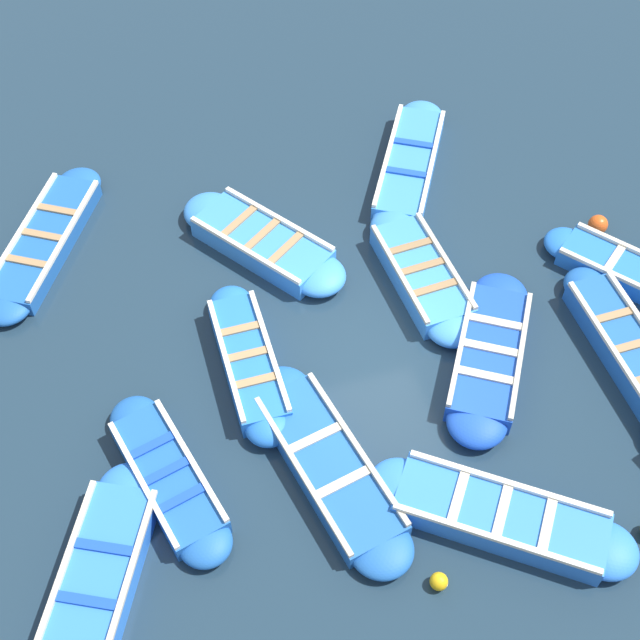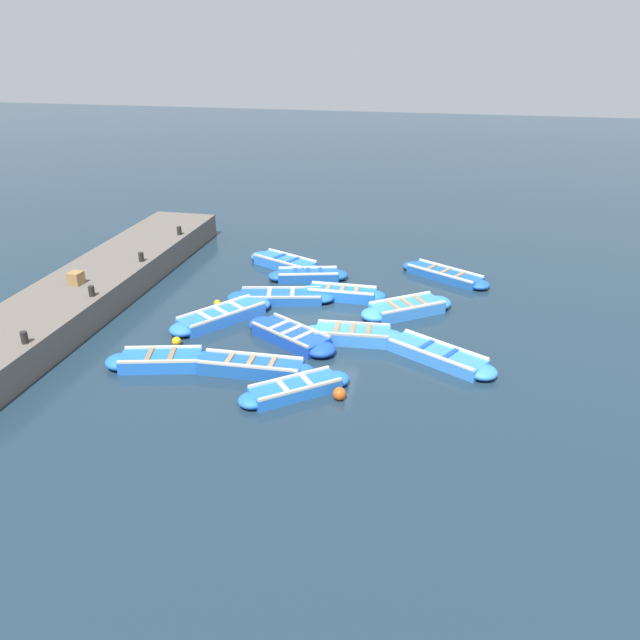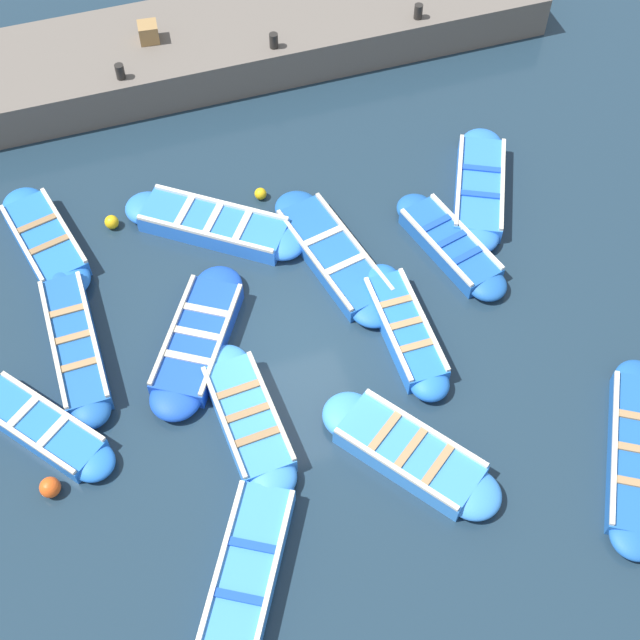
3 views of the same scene
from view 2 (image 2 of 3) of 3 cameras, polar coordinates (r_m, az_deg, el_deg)
The scene contains 23 objects.
ground_plane at distance 21.14m, azimuth -0.05°, elevation -0.08°, with size 120.00×120.00×0.00m, color #1C303F.
boat_alongside at distance 18.88m, azimuth 10.66°, elevation -3.18°, with size 3.77×2.63×0.42m.
boat_tucked at distance 22.65m, azimuth -3.59°, elevation 2.10°, with size 4.01×1.75×0.39m.
boat_bow_out at distance 21.79m, azimuth 7.95°, elevation 1.05°, with size 3.36×2.81×0.47m.
boat_drifting at distance 24.61m, azimuth -1.09°, elevation 4.09°, with size 3.24×1.56×0.42m.
boat_broadside at distance 19.73m, azimuth 2.99°, elevation -1.39°, with size 3.31×1.12×0.46m.
boat_outer_right at distance 21.28m, azimuth -8.96°, elevation 0.35°, with size 3.00×3.68×0.45m.
boat_outer_left at distance 25.98m, azimuth -3.20°, elevation 5.23°, with size 3.62×2.36×0.44m.
boat_far_corner at distance 16.91m, azimuth -2.28°, elevation -6.33°, with size 2.99×2.61×0.40m.
boat_inner_gap at distance 17.99m, azimuth -6.33°, elevation -4.29°, with size 3.76×0.88×0.46m.
boat_near_quay at distance 22.83m, azimuth 2.04°, elevation 2.42°, with size 3.22×0.80×0.46m.
boat_end_of_row at distance 18.80m, azimuth -14.33°, elevation -3.63°, with size 3.35×1.66×0.45m.
boat_centre at distance 25.22m, azimuth 11.33°, elevation 4.07°, with size 3.77×2.66×0.38m.
boat_stern_in at distance 19.69m, azimuth -2.70°, elevation -1.46°, with size 3.51×2.63×0.45m.
quay_wall at distance 24.05m, azimuth -20.10°, elevation 2.79°, with size 2.94×17.11×0.98m.
bollard_north at distance 19.28m, azimuth -25.42°, elevation -1.45°, with size 0.20×0.20×0.35m, color black.
bollard_mid_north at distance 21.87m, azimuth -20.16°, elevation 2.50°, with size 0.20×0.20×0.35m, color black.
bollard_mid_south at distance 24.68m, azimuth -16.04°, elevation 5.57°, with size 0.20×0.20×0.35m, color black.
bollard_south at distance 27.64m, azimuth -12.75°, elevation 7.98°, with size 0.20×0.20×0.35m, color black.
wooden_crate at distance 23.10m, azimuth -21.42°, elevation 3.58°, with size 0.43×0.43×0.43m, color olive.
buoy_orange_near at distance 19.95m, azimuth -12.99°, elevation -1.90°, with size 0.29×0.29×0.29m, color #EAB214.
buoy_yellow_far at distance 16.69m, azimuth 1.79°, elevation -6.75°, with size 0.36×0.36×0.36m, color #E05119.
buoy_white_drifting at distance 22.50m, azimuth -9.38°, elevation 1.52°, with size 0.25×0.25×0.25m, color #EAB214.
Camera 2 is at (4.10, -18.71, 8.95)m, focal length 35.00 mm.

